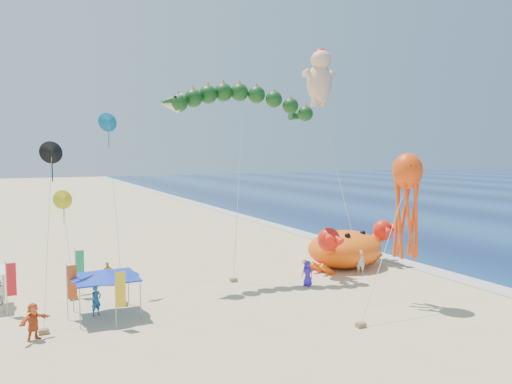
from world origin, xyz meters
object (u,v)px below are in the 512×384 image
(cherub_kite, at_px, (320,76))
(crab_inflatable, at_px, (346,247))
(octopus_kite, at_px, (407,197))
(canopy_blue, at_px, (105,274))
(dragon_kite, at_px, (240,106))

(cherub_kite, bearing_deg, crab_inflatable, -100.27)
(octopus_kite, bearing_deg, canopy_blue, 161.41)
(cherub_kite, distance_m, canopy_blue, 26.21)
(crab_inflatable, xyz_separation_m, canopy_blue, (-19.38, -3.74, 0.81))
(crab_inflatable, distance_m, octopus_kite, 10.93)
(octopus_kite, bearing_deg, dragon_kite, 124.43)
(cherub_kite, xyz_separation_m, octopus_kite, (-3.48, -15.00, -9.44))
(crab_inflatable, bearing_deg, dragon_kite, 178.06)
(octopus_kite, bearing_deg, cherub_kite, 76.93)
(cherub_kite, bearing_deg, octopus_kite, -103.07)
(cherub_kite, height_order, canopy_blue, cherub_kite)
(crab_inflatable, xyz_separation_m, octopus_kite, (-2.47, -9.43, 4.95))
(crab_inflatable, distance_m, canopy_blue, 19.75)
(crab_inflatable, relative_size, octopus_kite, 0.91)
(cherub_kite, relative_size, canopy_blue, 4.89)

